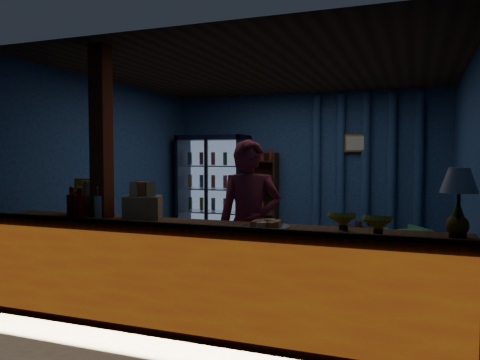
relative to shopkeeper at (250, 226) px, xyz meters
The scene contains 19 objects.
ground 1.56m from the shopkeeper, 100.12° to the left, with size 4.60×4.60×0.00m, color #515154.
room_walls 1.48m from the shopkeeper, 100.12° to the left, with size 4.60×4.60×4.60m.
counter 0.77m from the shopkeeper, 109.98° to the right, with size 4.40×0.57×0.99m.
support_post 1.49m from the shopkeeper, 154.15° to the right, with size 0.16×0.16×2.60m, color maroon.
beverage_cooler 3.66m from the shopkeeper, 119.08° to the left, with size 1.20×0.62×1.90m.
bottle_shelf 3.47m from the shopkeeper, 105.54° to the left, with size 0.50×0.28×1.60m.
curtain_folds 3.53m from the shopkeeper, 77.29° to the left, with size 1.74×0.14×2.50m.
framed_picture 3.55m from the shopkeeper, 79.57° to the left, with size 0.36×0.04×0.28m.
shopkeeper is the anchor object (origin of this frame).
green_chair 3.08m from the shopkeeper, 62.94° to the left, with size 0.58×0.60×0.55m, color #57AE6D.
side_table 2.85m from the shopkeeper, 74.35° to the left, with size 0.58×0.46×0.58m.
yellow_sign 1.66m from the shopkeeper, 164.95° to the right, with size 0.46×0.13×0.36m.
soda_bottles 1.61m from the shopkeeper, 153.76° to the right, with size 0.42×0.18×0.31m.
snack_box_left 1.62m from the shopkeeper, 161.18° to the right, with size 0.38×0.34×0.35m.
snack_box_centre 1.06m from the shopkeeper, 151.32° to the right, with size 0.41×0.38×0.35m.
pastry_tray 0.77m from the shopkeeper, 60.29° to the right, with size 0.40×0.40×0.07m.
banana_bunches 1.28m from the shopkeeper, 27.76° to the right, with size 0.53×0.31×0.18m.
table_lamp 1.99m from the shopkeeper, 19.35° to the right, with size 0.26×0.26×0.52m.
pineapple 1.93m from the shopkeeper, 17.91° to the right, with size 0.16×0.16×0.28m.
Camera 1 is at (1.76, -5.61, 1.55)m, focal length 35.00 mm.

